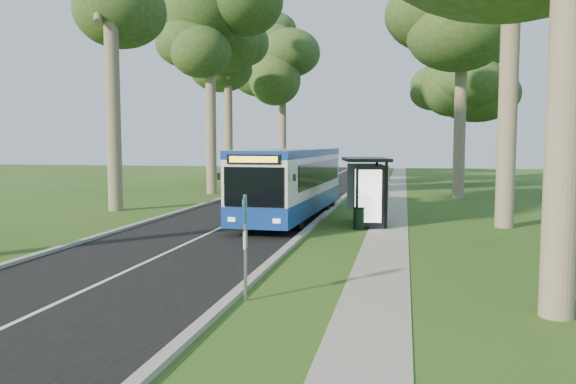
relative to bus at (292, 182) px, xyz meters
name	(u,v)px	position (x,y,z in m)	size (l,w,h in m)	color
ground	(290,248)	(1.33, -7.03, -1.60)	(120.00, 120.00, 0.00)	#284C17
road	(262,209)	(-2.17, 2.97, -1.59)	(7.00, 100.00, 0.02)	black
kerb_east	(330,210)	(1.33, 2.97, -1.54)	(0.25, 100.00, 0.12)	#9E9B93
kerb_west	(197,206)	(-5.67, 2.97, -1.54)	(0.25, 100.00, 0.12)	#9E9B93
centre_line	(262,209)	(-2.17, 2.97, -1.57)	(0.12, 100.00, 0.01)	white
footpath	(392,212)	(4.33, 2.97, -1.59)	(1.50, 100.00, 0.02)	gray
bus	(292,182)	(0.00, 0.00, 0.00)	(2.84, 11.71, 3.08)	white
bus_stop_sign	(245,234)	(1.63, -13.21, -0.16)	(0.10, 0.32, 2.27)	gray
bus_shelter	(368,178)	(3.48, -1.74, 0.34)	(2.29, 3.46, 2.75)	black
litter_bin	(359,218)	(3.21, -2.75, -1.15)	(0.51, 0.51, 0.89)	black
car_white	(256,173)	(-7.28, 20.87, -0.77)	(1.94, 4.83, 1.64)	silver
car_silver	(273,171)	(-7.67, 28.72, -0.92)	(1.42, 4.09, 1.35)	#A5A7AD
tree_west_c	(210,17)	(-7.67, 10.97, 9.91)	(5.20, 5.20, 15.54)	#7A6B56
tree_west_d	(228,38)	(-9.67, 20.97, 10.47)	(5.20, 5.20, 16.30)	#7A6B56
tree_west_e	(283,55)	(-7.17, 30.97, 10.47)	(5.20, 5.20, 16.31)	#7A6B56
tree_east_d	(463,67)	(9.33, 22.97, 7.82)	(5.20, 5.20, 12.70)	#7A6B56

